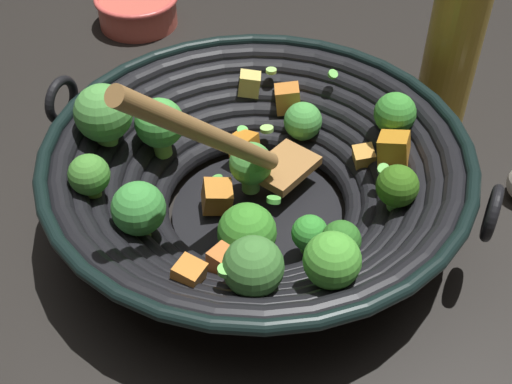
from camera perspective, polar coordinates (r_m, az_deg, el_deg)
ground_plane at (r=0.74m, az=0.08°, el=-2.09°), size 4.00×4.00×0.00m
wok at (r=0.69m, az=-0.04°, el=1.46°), size 0.47×0.43×0.25m
cooking_oil_bottle at (r=0.84m, az=16.09°, el=11.46°), size 0.06×0.06×0.25m
prep_bowl at (r=1.07m, az=-9.86°, el=14.83°), size 0.12×0.12×0.05m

